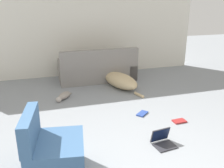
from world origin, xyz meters
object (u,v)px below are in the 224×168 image
(laptop_open, at_px, (162,139))
(book_blue, at_px, (142,114))
(cat, at_px, (64,96))
(side_chair, at_px, (54,155))
(dog, at_px, (118,80))
(couch, at_px, (97,70))
(book_red, at_px, (179,121))

(laptop_open, distance_m, book_blue, 0.98)
(cat, height_order, side_chair, side_chair)
(side_chair, bearing_deg, cat, 0.28)
(side_chair, bearing_deg, laptop_open, -71.95)
(cat, xyz_separation_m, laptop_open, (1.16, -2.09, 0.01))
(dog, bearing_deg, book_blue, 160.86)
(couch, xyz_separation_m, side_chair, (-1.32, -3.34, 0.02))
(laptop_open, distance_m, side_chair, 1.55)
(book_blue, relative_size, book_red, 1.18)
(book_blue, bearing_deg, couch, 98.12)
(dog, height_order, laptop_open, dog)
(cat, distance_m, side_chair, 2.37)
(cat, bearing_deg, laptop_open, 65.76)
(dog, xyz_separation_m, cat, (-1.32, -0.43, -0.10))
(book_blue, height_order, book_red, same)
(couch, xyz_separation_m, book_blue, (0.30, -2.13, -0.25))
(laptop_open, height_order, book_blue, laptop_open)
(book_blue, bearing_deg, side_chair, -143.36)
(laptop_open, bearing_deg, cat, 111.94)
(dog, bearing_deg, book_red, 174.97)
(couch, bearing_deg, book_blue, 98.42)
(cat, height_order, book_blue, cat)
(laptop_open, height_order, side_chair, side_chair)
(cat, bearing_deg, side_chair, 28.14)
(book_blue, bearing_deg, laptop_open, -96.60)
(book_red, bearing_deg, dog, 102.18)
(book_blue, xyz_separation_m, book_red, (0.48, -0.45, 0.00))
(dog, relative_size, book_blue, 5.95)
(cat, relative_size, book_blue, 1.84)
(laptop_open, bearing_deg, book_blue, 76.43)
(cat, distance_m, laptop_open, 2.39)
(couch, height_order, dog, couch)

